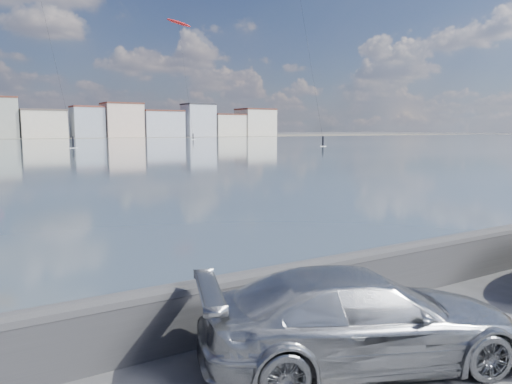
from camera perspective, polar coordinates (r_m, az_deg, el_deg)
seawall at (r=8.63m, az=-1.10°, el=-12.13°), size 400.00×0.36×1.08m
car_silver at (r=7.67m, az=11.95°, el=-13.91°), size 5.17×3.53×1.39m
kitesurfer_5 at (r=166.91m, az=-8.82°, el=18.40°), size 7.34×15.65×38.37m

